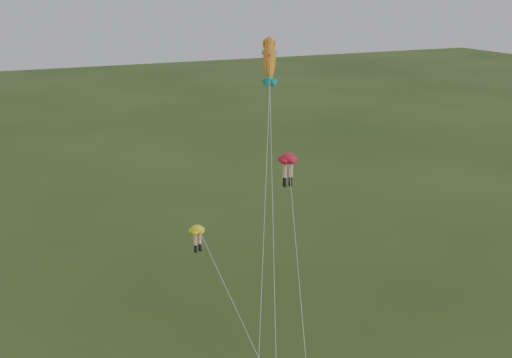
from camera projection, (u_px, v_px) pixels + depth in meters
name	position (u px, v px, depth m)	size (l,w,h in m)	color
legs_kite_red_mid	(288.00, 164.00, 37.69)	(3.48, 9.28, 11.92)	red
legs_kite_yellow	(201.00, 238.00, 34.16)	(2.78, 10.04, 8.73)	yellow
fish_kite	(269.00, 59.00, 36.80)	(5.15, 11.87, 19.52)	#F2AB1E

